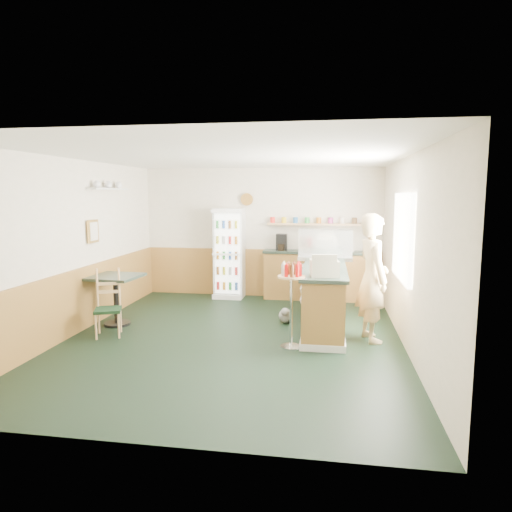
% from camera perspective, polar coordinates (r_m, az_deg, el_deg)
% --- Properties ---
extents(ground, '(6.00, 6.00, 0.00)m').
position_cam_1_polar(ground, '(6.99, -2.96, -10.25)').
color(ground, black).
rests_on(ground, ground).
extents(room_envelope, '(5.04, 6.02, 2.72)m').
position_cam_1_polar(room_envelope, '(7.44, -3.59, 2.83)').
color(room_envelope, beige).
rests_on(room_envelope, ground).
extents(service_counter, '(0.68, 3.01, 1.01)m').
position_cam_1_polar(service_counter, '(7.77, 8.52, -4.98)').
color(service_counter, '#A06E33').
rests_on(service_counter, ground).
extents(back_counter, '(2.24, 0.42, 1.69)m').
position_cam_1_polar(back_counter, '(9.45, 7.66, -2.14)').
color(back_counter, '#A06E33').
rests_on(back_counter, ground).
extents(drinks_fridge, '(0.62, 0.53, 1.87)m').
position_cam_1_polar(drinks_fridge, '(9.55, -3.37, 0.34)').
color(drinks_fridge, white).
rests_on(drinks_fridge, ground).
extents(display_case, '(0.94, 0.49, 0.54)m').
position_cam_1_polar(display_case, '(8.14, 8.67, 1.42)').
color(display_case, silver).
rests_on(display_case, service_counter).
extents(cash_register, '(0.43, 0.45, 0.22)m').
position_cam_1_polar(cash_register, '(6.53, 8.53, -1.48)').
color(cash_register, beige).
rests_on(cash_register, service_counter).
extents(shopkeeper, '(0.61, 0.73, 1.89)m').
position_cam_1_polar(shopkeeper, '(6.90, 14.36, -2.66)').
color(shopkeeper, tan).
rests_on(shopkeeper, ground).
extents(condiment_stand, '(0.39, 0.39, 1.20)m').
position_cam_1_polar(condiment_stand, '(6.41, 4.44, -4.37)').
color(condiment_stand, silver).
rests_on(condiment_stand, ground).
extents(newspaper_rack, '(0.09, 0.45, 0.72)m').
position_cam_1_polar(newspaper_rack, '(7.96, 5.98, -3.71)').
color(newspaper_rack, black).
rests_on(newspaper_rack, ground).
extents(cafe_table, '(0.82, 0.82, 0.83)m').
position_cam_1_polar(cafe_table, '(7.89, -17.11, -4.11)').
color(cafe_table, black).
rests_on(cafe_table, ground).
extents(cafe_chair, '(0.49, 0.50, 1.03)m').
position_cam_1_polar(cafe_chair, '(7.39, -17.76, -5.33)').
color(cafe_chair, black).
rests_on(cafe_chair, ground).
extents(dog_doorstop, '(0.24, 0.31, 0.29)m').
position_cam_1_polar(dog_doorstop, '(7.76, 3.72, -7.40)').
color(dog_doorstop, gray).
rests_on(dog_doorstop, ground).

